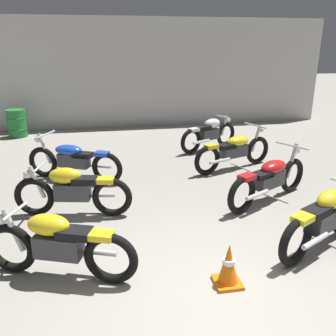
# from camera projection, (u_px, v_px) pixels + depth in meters

# --- Properties ---
(ground_plane) EXTENTS (60.00, 60.00, 0.00)m
(ground_plane) POSITION_uv_depth(u_px,v_px,m) (218.00, 305.00, 3.92)
(ground_plane) COLOR gray
(back_wall) EXTENTS (13.47, 0.24, 3.60)m
(back_wall) POSITION_uv_depth(u_px,v_px,m) (135.00, 74.00, 11.98)
(back_wall) COLOR #BCBAB7
(back_wall) RESTS_ON ground
(motorcycle_left_row_0) EXTENTS (1.88, 0.81, 0.88)m
(motorcycle_left_row_0) POSITION_uv_depth(u_px,v_px,m) (58.00, 244.00, 4.25)
(motorcycle_left_row_0) COLOR black
(motorcycle_left_row_0) RESTS_ON ground
(motorcycle_left_row_1) EXTENTS (1.95, 0.59, 0.88)m
(motorcycle_left_row_1) POSITION_uv_depth(u_px,v_px,m) (72.00, 190.00, 5.83)
(motorcycle_left_row_1) COLOR black
(motorcycle_left_row_1) RESTS_ON ground
(motorcycle_left_row_2) EXTENTS (2.00, 1.10, 0.97)m
(motorcycle_left_row_2) POSITION_uv_depth(u_px,v_px,m) (73.00, 160.00, 7.39)
(motorcycle_left_row_2) COLOR black
(motorcycle_left_row_2) RESTS_ON ground
(motorcycle_right_row_0) EXTENTS (1.79, 1.02, 0.88)m
(motorcycle_right_row_0) POSITION_uv_depth(u_px,v_px,m) (324.00, 218.00, 4.88)
(motorcycle_right_row_0) COLOR black
(motorcycle_right_row_0) RESTS_ON ground
(motorcycle_right_row_1) EXTENTS (1.96, 1.17, 0.97)m
(motorcycle_right_row_1) POSITION_uv_depth(u_px,v_px,m) (270.00, 178.00, 6.36)
(motorcycle_right_row_1) COLOR black
(motorcycle_right_row_1) RESTS_ON ground
(motorcycle_right_row_2) EXTENTS (2.07, 0.97, 0.97)m
(motorcycle_right_row_2) POSITION_uv_depth(u_px,v_px,m) (234.00, 150.00, 8.06)
(motorcycle_right_row_2) COLOR black
(motorcycle_right_row_2) RESTS_ON ground
(motorcycle_right_row_3) EXTENTS (1.80, 0.99, 0.88)m
(motorcycle_right_row_3) POSITION_uv_depth(u_px,v_px,m) (209.00, 133.00, 9.57)
(motorcycle_right_row_3) COLOR black
(motorcycle_right_row_3) RESTS_ON ground
(oil_drum) EXTENTS (0.59, 0.59, 0.85)m
(oil_drum) POSITION_uv_depth(u_px,v_px,m) (17.00, 123.00, 10.94)
(oil_drum) COLOR #1E722D
(oil_drum) RESTS_ON ground
(traffic_cone) EXTENTS (0.32, 0.32, 0.54)m
(traffic_cone) POSITION_uv_depth(u_px,v_px,m) (229.00, 265.00, 4.18)
(traffic_cone) COLOR orange
(traffic_cone) RESTS_ON ground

